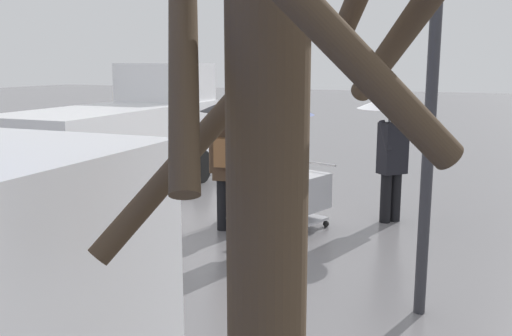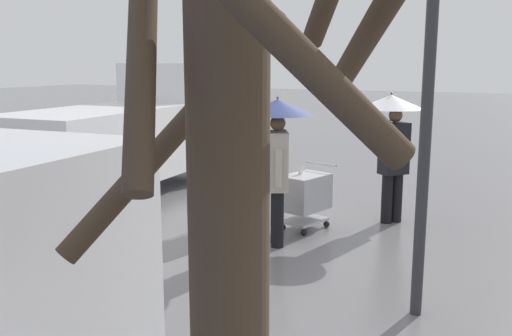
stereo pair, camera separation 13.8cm
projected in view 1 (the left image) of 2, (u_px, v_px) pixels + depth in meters
ground_plane at (261, 233)px, 8.72m from camera, size 90.00×90.00×0.00m
cargo_van_parked_right at (125, 135)px, 11.35m from camera, size 2.33×5.40×2.60m
shopping_cart_vendor at (305, 194)px, 8.87m from camera, size 0.76×0.94×1.04m
hand_dolly_boxes at (240, 174)px, 8.96m from camera, size 0.78×0.86×1.58m
pedestrian_pink_side at (231, 132)px, 8.58m from camera, size 1.04×1.04×2.15m
pedestrian_black_side at (278, 136)px, 7.95m from camera, size 1.04×1.04×2.15m
pedestrian_white_side at (391, 127)px, 9.05m from camera, size 1.04×1.04×2.15m
street_lamp at (432, 88)px, 5.53m from camera, size 0.28×0.28×3.86m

